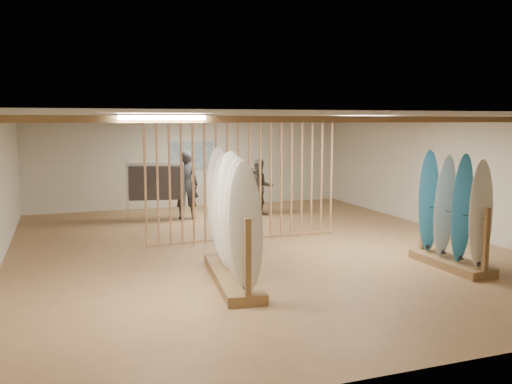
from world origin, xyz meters
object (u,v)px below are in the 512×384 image
object	(u,v)px
rack_right	(452,230)
shopper_b	(260,184)
shopper_a	(186,180)
clothing_rack_a	(156,183)
rack_left	(232,238)
clothing_rack_b	(237,185)

from	to	relation	value
rack_right	shopper_b	xyz separation A→B (m)	(-1.42, 6.37, 0.21)
shopper_a	shopper_b	size ratio (longest dim) A/B	1.18
clothing_rack_a	rack_left	bearing A→B (deg)	-75.85
clothing_rack_a	rack_right	bearing A→B (deg)	-44.91
rack_right	clothing_rack_b	world-z (taller)	rack_right
rack_left	clothing_rack_b	size ratio (longest dim) A/B	2.03
rack_left	shopper_b	size ratio (longest dim) A/B	1.52
shopper_b	clothing_rack_b	bearing A→B (deg)	170.90
rack_right	clothing_rack_a	size ratio (longest dim) A/B	1.28
clothing_rack_a	shopper_b	size ratio (longest dim) A/B	0.88
rack_right	clothing_rack_b	bearing A→B (deg)	106.56
rack_left	clothing_rack_a	world-z (taller)	rack_left
clothing_rack_b	shopper_b	xyz separation A→B (m)	(0.64, -0.18, 0.02)
clothing_rack_a	clothing_rack_b	distance (m)	2.30
rack_right	clothing_rack_b	distance (m)	6.87
shopper_a	shopper_b	world-z (taller)	shopper_a
clothing_rack_a	shopper_a	xyz separation A→B (m)	(0.83, -0.00, 0.03)
shopper_a	rack_right	bearing A→B (deg)	130.69
clothing_rack_b	clothing_rack_a	bearing A→B (deg)	168.56
clothing_rack_b	rack_left	bearing A→B (deg)	-119.74
rack_right	rack_left	bearing A→B (deg)	171.57
shopper_b	rack_right	bearing A→B (deg)	-70.90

